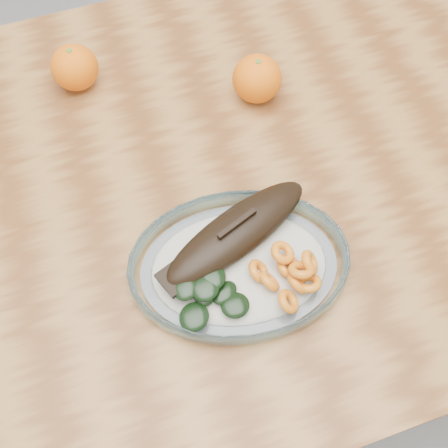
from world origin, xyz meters
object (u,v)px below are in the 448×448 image
object	(u,v)px
dining_table	(170,222)
plated_meal	(239,263)
orange_right	(257,79)
orange_left	(75,67)

from	to	relation	value
dining_table	plated_meal	size ratio (longest dim) A/B	1.99
dining_table	orange_right	world-z (taller)	orange_right
orange_left	orange_right	distance (m)	0.28
orange_left	orange_right	xyz separation A→B (m)	(0.25, -0.11, 0.00)
plated_meal	orange_left	distance (m)	0.40
orange_left	orange_right	size ratio (longest dim) A/B	0.97
plated_meal	orange_right	size ratio (longest dim) A/B	8.11
orange_left	plated_meal	bearing A→B (deg)	-70.98
plated_meal	orange_left	xyz separation A→B (m)	(-0.13, 0.38, 0.02)
dining_table	orange_right	distance (m)	0.26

